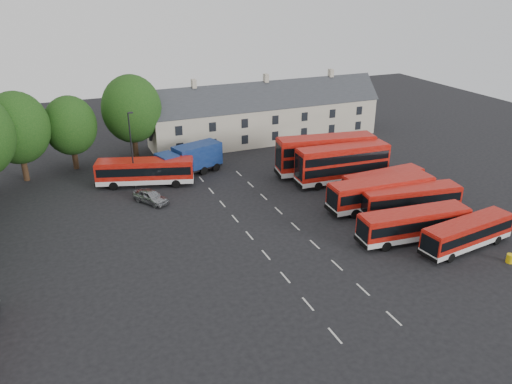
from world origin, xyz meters
TOP-DOWN VIEW (x-y plane):
  - ground at (0.00, 0.00)m, footprint 140.00×140.00m
  - lane_markings at (2.50, 2.00)m, footprint 5.15×33.80m
  - treeline at (-20.74, 19.36)m, footprint 29.92×32.59m
  - terrace_houses at (14.00, 30.00)m, footprint 35.70×7.13m
  - bus_row_a at (17.49, -7.97)m, footprint 10.10×3.47m
  - bus_row_b at (13.95, -4.81)m, footprint 11.03×3.45m
  - bus_row_c at (17.35, -0.02)m, footprint 11.00×3.99m
  - bus_row_d at (15.36, 2.31)m, footprint 11.94×3.26m
  - bus_row_e at (17.80, 5.26)m, footprint 10.08×2.77m
  - bus_dd_south at (15.40, 10.25)m, footprint 11.60×3.32m
  - bus_dd_north at (14.93, 13.45)m, footprint 12.59×4.66m
  - bus_north at (-6.68, 18.69)m, footprint 11.64×5.88m
  - box_truck at (-0.69, 20.20)m, footprint 8.89×5.10m
  - silver_car at (-7.20, 13.36)m, footprint 3.86×4.69m
  - grit_bin at (19.24, -11.45)m, footprint 0.64×0.64m
  - lamppost at (-8.05, 18.15)m, footprint 0.64×0.30m

SIDE VIEW (x-z plane):
  - ground at x=0.00m, z-range 0.00..0.00m
  - lane_markings at x=2.50m, z-range 0.00..0.01m
  - grit_bin at x=19.24m, z-range 0.00..0.80m
  - silver_car at x=-7.20m, z-range 0.00..1.51m
  - bus_row_a at x=17.49m, z-range 0.28..3.08m
  - bus_row_e at x=17.80m, z-range 0.29..3.11m
  - bus_row_c at x=17.35m, z-range 0.31..3.35m
  - bus_row_b at x=13.95m, z-range 0.31..3.38m
  - bus_north at x=-6.68m, z-range 0.33..3.54m
  - bus_row_d at x=15.36m, z-range 0.34..3.68m
  - box_truck at x=-0.69m, z-range 0.23..3.94m
  - bus_dd_south at x=15.40m, z-range 0.33..5.03m
  - bus_dd_north at x=14.93m, z-range 0.35..5.39m
  - terrace_houses at x=14.00m, z-range -1.17..8.89m
  - lamppost at x=-8.05m, z-range 0.31..9.54m
  - treeline at x=-20.74m, z-range 0.68..12.69m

